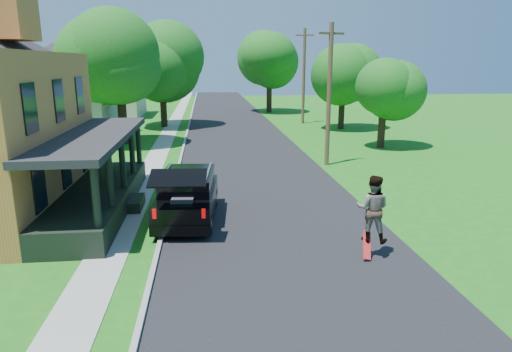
{
  "coord_description": "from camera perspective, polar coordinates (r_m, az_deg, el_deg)",
  "views": [
    {
      "loc": [
        -2.44,
        -12.23,
        5.82
      ],
      "look_at": [
        -0.76,
        3.0,
        1.99
      ],
      "focal_mm": 32.0,
      "sensor_mm": 36.0,
      "label": 1
    }
  ],
  "objects": [
    {
      "name": "tree_right_mid",
      "position": [
        41.55,
        10.81,
        13.28
      ],
      "size": [
        6.23,
        5.97,
        8.13
      ],
      "rotation": [
        0.0,
        0.0,
        0.3
      ],
      "color": "black",
      "rests_on": "ground"
    },
    {
      "name": "tree_left_mid",
      "position": [
        34.55,
        -16.89,
        14.4
      ],
      "size": [
        7.82,
        7.97,
        9.92
      ],
      "rotation": [
        0.0,
        0.0,
        -0.29
      ],
      "color": "black",
      "rests_on": "ground"
    },
    {
      "name": "utility_pole_far",
      "position": [
        44.91,
        6.0,
        12.41
      ],
      "size": [
        1.7,
        0.3,
        8.91
      ],
      "rotation": [
        0.0,
        0.0,
        -0.09
      ],
      "color": "#4D3024",
      "rests_on": "ground"
    },
    {
      "name": "front_walk",
      "position": [
        20.4,
        -26.3,
        -4.04
      ],
      "size": [
        6.5,
        1.2,
        0.03
      ],
      "primitive_type": "cube",
      "color": "#9D9D95",
      "rests_on": "ground"
    },
    {
      "name": "neighbor_house_mid",
      "position": [
        37.91,
        -23.65,
        10.43
      ],
      "size": [
        12.78,
        12.78,
        8.3
      ],
      "color": "#B7AEA2",
      "rests_on": "ground"
    },
    {
      "name": "street",
      "position": [
        32.84,
        -1.93,
        3.83
      ],
      "size": [
        8.0,
        120.0,
        0.02
      ],
      "primitive_type": "cube",
      "color": "black",
      "rests_on": "ground"
    },
    {
      "name": "tree_right_near",
      "position": [
        32.82,
        15.68,
        10.65
      ],
      "size": [
        4.85,
        4.94,
        6.44
      ],
      "rotation": [
        0.0,
        0.0,
        -0.2
      ],
      "color": "black",
      "rests_on": "ground"
    },
    {
      "name": "sidewalk",
      "position": [
        32.9,
        -11.72,
        3.56
      ],
      "size": [
        1.3,
        120.0,
        0.03
      ],
      "primitive_type": "cube",
      "color": "#9D9D95",
      "rests_on": "ground"
    },
    {
      "name": "ground",
      "position": [
        13.76,
        4.61,
        -11.03
      ],
      "size": [
        140.0,
        140.0,
        0.0
      ],
      "primitive_type": "plane",
      "color": "#186313",
      "rests_on": "ground"
    },
    {
      "name": "neighbor_house_far",
      "position": [
        53.41,
        -18.62,
        11.58
      ],
      "size": [
        12.78,
        12.78,
        8.3
      ],
      "color": "#B7AEA2",
      "rests_on": "ground"
    },
    {
      "name": "utility_pole_near",
      "position": [
        26.37,
        9.13,
        10.13
      ],
      "size": [
        1.53,
        0.53,
        7.93
      ],
      "rotation": [
        0.0,
        0.0,
        0.27
      ],
      "color": "#4D3024",
      "rests_on": "ground"
    },
    {
      "name": "tree_left_far",
      "position": [
        42.99,
        -11.85,
        14.31
      ],
      "size": [
        8.4,
        8.21,
        9.77
      ],
      "rotation": [
        0.0,
        0.0,
        0.39
      ],
      "color": "black",
      "rests_on": "ground"
    },
    {
      "name": "skateboard",
      "position": [
        14.38,
        13.68,
        -8.47
      ],
      "size": [
        0.39,
        0.6,
        0.75
      ],
      "rotation": [
        0.0,
        0.0,
        0.0
      ],
      "color": "#B30F10",
      "rests_on": "ground"
    },
    {
      "name": "tree_right_far",
      "position": [
        54.93,
        1.62,
        14.77
      ],
      "size": [
        8.09,
        7.81,
        9.83
      ],
      "rotation": [
        0.0,
        0.0,
        0.44
      ],
      "color": "black",
      "rests_on": "ground"
    },
    {
      "name": "black_suv",
      "position": [
        17.36,
        -8.55,
        -2.5
      ],
      "size": [
        2.37,
        5.33,
        2.42
      ],
      "rotation": [
        0.0,
        0.0,
        -0.08
      ],
      "color": "black",
      "rests_on": "ground"
    },
    {
      "name": "curb",
      "position": [
        32.79,
        -9.01,
        3.64
      ],
      "size": [
        0.15,
        120.0,
        0.12
      ],
      "primitive_type": "cube",
      "color": "gray",
      "rests_on": "ground"
    },
    {
      "name": "skateboarder",
      "position": [
        14.24,
        14.36,
        -3.96
      ],
      "size": [
        1.24,
        1.13,
        2.07
      ],
      "rotation": [
        0.0,
        0.0,
        2.71
      ],
      "color": "black",
      "rests_on": "ground"
    }
  ]
}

